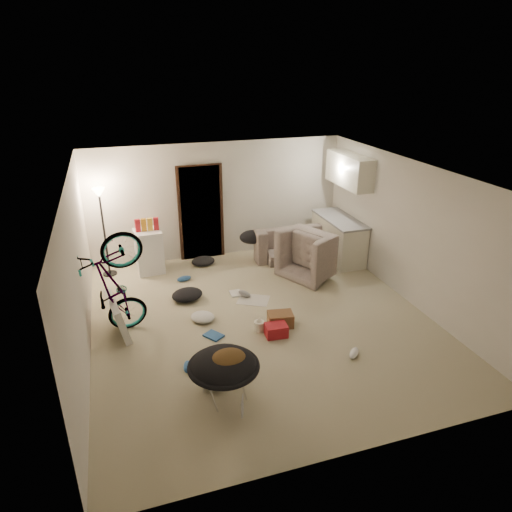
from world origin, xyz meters
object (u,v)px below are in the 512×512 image
object	(u,v)px
juicer	(259,325)
armchair	(317,256)
saucer_chair	(224,372)
floor_lamp	(102,213)
bicycle	(117,309)
drink_case_a	(280,319)
kitchen_counter	(338,239)
drink_case_b	(276,330)
mini_fridge	(149,251)
tv_box	(118,316)
sofa	(293,244)

from	to	relation	value
juicer	armchair	bearing A→B (deg)	43.93
saucer_chair	juicer	size ratio (longest dim) A/B	3.80
floor_lamp	armchair	bearing A→B (deg)	-16.40
floor_lamp	bicycle	distance (m)	2.51
floor_lamp	drink_case_a	bearing A→B (deg)	-47.78
saucer_chair	armchair	bearing A→B (deg)	48.60
floor_lamp	juicer	size ratio (longest dim) A/B	7.43
kitchen_counter	drink_case_a	world-z (taller)	kitchen_counter
saucer_chair	drink_case_a	bearing A→B (deg)	46.96
juicer	drink_case_b	bearing A→B (deg)	-46.52
kitchen_counter	bicycle	world-z (taller)	bicycle
drink_case_b	mini_fridge	bearing A→B (deg)	122.25
armchair	drink_case_b	xyz separation A→B (m)	(-1.60, -1.97, -0.25)
tv_box	juicer	size ratio (longest dim) A/B	3.72
sofa	juicer	world-z (taller)	sofa
saucer_chair	bicycle	bearing A→B (deg)	122.71
floor_lamp	sofa	bearing A→B (deg)	-2.90
drink_case_a	drink_case_b	world-z (taller)	drink_case_a
mini_fridge	drink_case_a	world-z (taller)	mini_fridge
floor_lamp	tv_box	world-z (taller)	floor_lamp
sofa	mini_fridge	world-z (taller)	mini_fridge
juicer	tv_box	bearing A→B (deg)	163.35
bicycle	tv_box	world-z (taller)	bicycle
floor_lamp	bicycle	world-z (taller)	floor_lamp
mini_fridge	saucer_chair	world-z (taller)	mini_fridge
juicer	mini_fridge	bearing A→B (deg)	116.85
drink_case_b	juicer	xyz separation A→B (m)	(-0.21, 0.22, 0.00)
kitchen_counter	juicer	world-z (taller)	kitchen_counter
bicycle	mini_fridge	xyz separation A→B (m)	(0.72, 2.27, -0.03)
armchair	tv_box	xyz separation A→B (m)	(-3.97, -1.10, -0.05)
armchair	drink_case_a	size ratio (longest dim) A/B	2.67
armchair	saucer_chair	size ratio (longest dim) A/B	1.17
floor_lamp	tv_box	xyz separation A→B (m)	(0.10, -2.30, -1.01)
kitchen_counter	saucer_chair	distance (m)	5.05
armchair	mini_fridge	world-z (taller)	mini_fridge
tv_box	drink_case_b	bearing A→B (deg)	-28.29
armchair	juicer	distance (m)	2.53
bicycle	tv_box	size ratio (longest dim) A/B	2.00
tv_box	drink_case_b	world-z (taller)	tv_box
floor_lamp	drink_case_a	distance (m)	4.10
armchair	sofa	bearing A→B (deg)	-19.76
kitchen_counter	armchair	bearing A→B (deg)	-144.32
floor_lamp	sofa	xyz separation A→B (m)	(3.95, -0.20, -1.04)
sofa	drink_case_a	bearing A→B (deg)	64.93
kitchen_counter	drink_case_b	xyz separation A→B (m)	(-2.36, -2.52, -0.34)
mini_fridge	saucer_chair	bearing A→B (deg)	-86.53
kitchen_counter	juicer	bearing A→B (deg)	-138.31
drink_case_a	armchair	bearing A→B (deg)	59.51
mini_fridge	tv_box	size ratio (longest dim) A/B	0.99
sofa	drink_case_b	distance (m)	3.32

